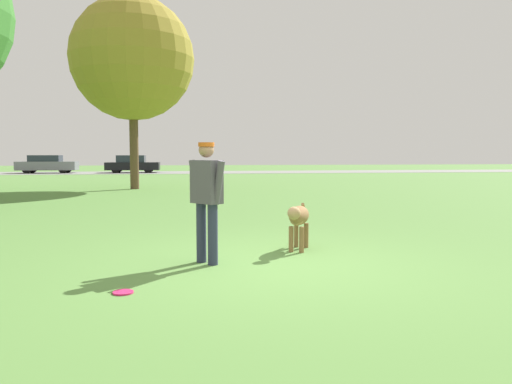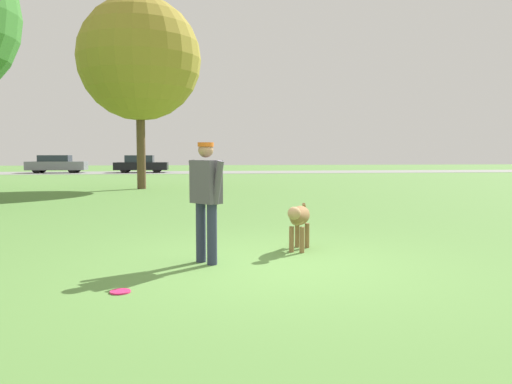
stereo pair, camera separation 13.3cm
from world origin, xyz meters
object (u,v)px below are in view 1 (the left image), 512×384
at_px(frisbee, 123,292).
at_px(tree_mid_center, 132,59).
at_px(person, 207,193).
at_px(dog, 298,218).
at_px(parked_car_black, 133,164).
at_px(parked_car_grey, 47,164).

height_order(frisbee, tree_mid_center, tree_mid_center).
bearing_deg(person, frisbee, -73.36).
relative_size(dog, parked_car_black, 0.25).
xyz_separation_m(tree_mid_center, parked_car_black, (-1.89, 18.64, -4.61)).
xyz_separation_m(frisbee, tree_mid_center, (-1.35, 15.82, 5.26)).
distance_m(parked_car_grey, parked_car_black, 6.35).
xyz_separation_m(person, parked_car_grey, (-10.51, 33.30, -0.25)).
bearing_deg(parked_car_black, tree_mid_center, -82.97).
distance_m(frisbee, parked_car_black, 34.62).
bearing_deg(parked_car_black, dog, -79.08).
height_order(person, dog, person).
bearing_deg(parked_car_grey, frisbee, -74.25).
bearing_deg(tree_mid_center, person, -81.12).
distance_m(person, dog, 1.61).
xyz_separation_m(frisbee, parked_car_grey, (-9.59, 34.59, 0.67)).
relative_size(person, parked_car_black, 0.39).
bearing_deg(frisbee, person, 54.34).
xyz_separation_m(person, dog, (1.38, 0.70, -0.44)).
xyz_separation_m(dog, frisbee, (-2.30, -1.98, -0.48)).
height_order(frisbee, parked_car_grey, parked_car_grey).
relative_size(frisbee, tree_mid_center, 0.03).
relative_size(dog, tree_mid_center, 0.13).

